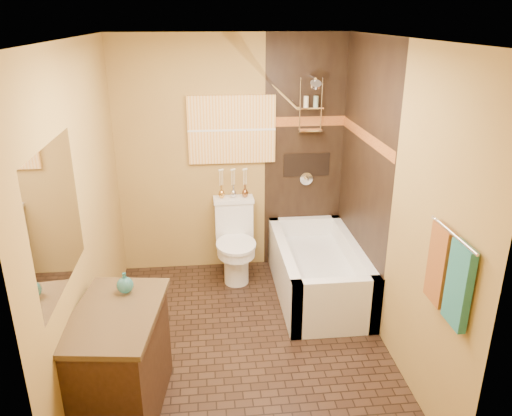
{
  "coord_description": "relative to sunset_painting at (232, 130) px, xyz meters",
  "views": [
    {
      "loc": [
        -0.28,
        -3.58,
        2.65
      ],
      "look_at": [
        0.14,
        0.4,
        1.1
      ],
      "focal_mm": 35.0,
      "sensor_mm": 36.0,
      "label": 1
    }
  ],
  "objects": [
    {
      "name": "vanity",
      "position": [
        -0.93,
        -2.15,
        -1.14
      ],
      "size": [
        0.68,
        0.99,
        0.82
      ],
      "rotation": [
        0.0,
        0.0,
        -0.13
      ],
      "color": "black",
      "rests_on": "floor"
    },
    {
      "name": "towel_rust",
      "position": [
        1.16,
        -2.4,
        -0.37
      ],
      "size": [
        0.05,
        0.22,
        0.52
      ],
      "primitive_type": "cube",
      "color": "brown",
      "rests_on": "towel_bar"
    },
    {
      "name": "mosaic_band_back",
      "position": [
        0.77,
        0.0,
        0.07
      ],
      "size": [
        0.85,
        0.01,
        0.1
      ],
      "primitive_type": "cube",
      "color": "brown",
      "rests_on": "alcove_tile_back"
    },
    {
      "name": "shower_fixtures",
      "position": [
        0.8,
        -0.1,
        0.12
      ],
      "size": [
        0.24,
        0.33,
        1.16
      ],
      "color": "silver",
      "rests_on": "floor"
    },
    {
      "name": "alcove_tile_right",
      "position": [
        1.18,
        -0.73,
        -0.3
      ],
      "size": [
        0.01,
        1.5,
        2.5
      ],
      "primitive_type": "cube",
      "color": "black",
      "rests_on": "wall_right"
    },
    {
      "name": "alcove_tile_back",
      "position": [
        0.77,
        0.01,
        -0.3
      ],
      "size": [
        0.85,
        0.01,
        2.5
      ],
      "primitive_type": "cube",
      "color": "black",
      "rests_on": "wall_back"
    },
    {
      "name": "sunset_painting",
      "position": [
        0.0,
        0.0,
        0.0
      ],
      "size": [
        0.9,
        0.04,
        0.7
      ],
      "primitive_type": "cube",
      "color": "gold",
      "rests_on": "wall_back"
    },
    {
      "name": "toilet",
      "position": [
        0.0,
        -0.27,
        -1.13
      ],
      "size": [
        0.43,
        0.63,
        0.84
      ],
      "rotation": [
        0.0,
        0.0,
        0.02
      ],
      "color": "white",
      "rests_on": "floor"
    },
    {
      "name": "wall_front",
      "position": [
        -0.0,
        -2.98,
        -0.3
      ],
      "size": [
        2.4,
        0.02,
        2.5
      ],
      "primitive_type": "cube",
      "color": "#A68740",
      "rests_on": "floor"
    },
    {
      "name": "alcove_niche",
      "position": [
        0.8,
        0.01,
        -0.4
      ],
      "size": [
        0.5,
        0.01,
        0.25
      ],
      "primitive_type": "cube",
      "color": "black",
      "rests_on": "alcove_tile_back"
    },
    {
      "name": "wall_back",
      "position": [
        -0.0,
        0.02,
        -0.3
      ],
      "size": [
        2.4,
        0.02,
        2.5
      ],
      "primitive_type": "cube",
      "color": "#A68740",
      "rests_on": "floor"
    },
    {
      "name": "bud_vases",
      "position": [
        0.0,
        -0.09,
        -0.54
      ],
      "size": [
        0.32,
        0.07,
        0.31
      ],
      "color": "gold",
      "rests_on": "toilet"
    },
    {
      "name": "wall_right",
      "position": [
        1.2,
        -1.48,
        -0.3
      ],
      "size": [
        0.02,
        3.0,
        2.5
      ],
      "primitive_type": "cube",
      "color": "#A68740",
      "rests_on": "floor"
    },
    {
      "name": "towel_bar",
      "position": [
        1.15,
        -2.53,
        -0.1
      ],
      "size": [
        0.02,
        0.55,
        0.02
      ],
      "primitive_type": "cylinder",
      "rotation": [
        1.57,
        0.0,
        0.0
      ],
      "color": "silver",
      "rests_on": "wall_right"
    },
    {
      "name": "ceiling",
      "position": [
        -0.0,
        -1.48,
        0.95
      ],
      "size": [
        3.0,
        3.0,
        0.0
      ],
      "primitive_type": "plane",
      "color": "silver",
      "rests_on": "wall_back"
    },
    {
      "name": "vanity_mirror",
      "position": [
        -1.19,
        -2.15,
        -0.05
      ],
      "size": [
        0.01,
        1.0,
        0.9
      ],
      "primitive_type": "cube",
      "color": "white",
      "rests_on": "wall_left"
    },
    {
      "name": "towel_teal",
      "position": [
        1.16,
        -2.66,
        -0.37
      ],
      "size": [
        0.05,
        0.22,
        0.52
      ],
      "primitive_type": "cube",
      "color": "#227164",
      "rests_on": "towel_bar"
    },
    {
      "name": "floor",
      "position": [
        -0.0,
        -1.48,
        -1.55
      ],
      "size": [
        3.0,
        3.0,
        0.0
      ],
      "primitive_type": "plane",
      "color": "black",
      "rests_on": "ground"
    },
    {
      "name": "wall_left",
      "position": [
        -1.2,
        -1.48,
        -0.3
      ],
      "size": [
        0.02,
        3.0,
        2.5
      ],
      "primitive_type": "cube",
      "color": "#A68740",
      "rests_on": "floor"
    },
    {
      "name": "curtain_rod",
      "position": [
        0.4,
        -0.73,
        0.47
      ],
      "size": [
        0.03,
        1.55,
        0.03
      ],
      "primitive_type": "cylinder",
      "rotation": [
        1.57,
        0.0,
        0.0
      ],
      "color": "silver",
      "rests_on": "wall_back"
    },
    {
      "name": "bathtub",
      "position": [
        0.8,
        -0.73,
        -1.33
      ],
      "size": [
        0.8,
        1.5,
        0.55
      ],
      "color": "white",
      "rests_on": "floor"
    },
    {
      "name": "mosaic_band_right",
      "position": [
        1.17,
        -0.73,
        0.07
      ],
      "size": [
        0.01,
        1.5,
        0.1
      ],
      "primitive_type": "cube",
      "color": "brown",
      "rests_on": "alcove_tile_right"
    },
    {
      "name": "teal_bottle",
      "position": [
        -0.88,
        -1.9,
        -0.66
      ],
      "size": [
        0.14,
        0.14,
        0.19
      ],
      "primitive_type": null,
      "rotation": [
        0.0,
        0.0,
        0.19
      ],
      "color": "#236A68",
      "rests_on": "vanity"
    }
  ]
}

